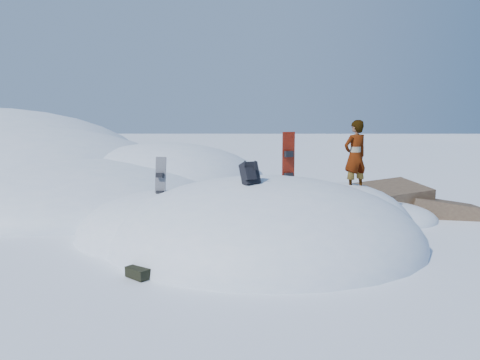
{
  "coord_description": "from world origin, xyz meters",
  "views": [
    {
      "loc": [
        -0.5,
        -10.13,
        2.85
      ],
      "look_at": [
        -0.56,
        0.3,
        1.39
      ],
      "focal_mm": 35.0,
      "sensor_mm": 36.0,
      "label": 1
    }
  ],
  "objects_px": {
    "backpack": "(250,174)",
    "person": "(355,156)",
    "snowboard_red": "(288,167)",
    "snowboard_dark": "(160,186)"
  },
  "relations": [
    {
      "from": "snowboard_red",
      "to": "snowboard_dark",
      "type": "height_order",
      "value": "snowboard_red"
    },
    {
      "from": "snowboard_dark",
      "to": "person",
      "type": "height_order",
      "value": "person"
    },
    {
      "from": "snowboard_red",
      "to": "backpack",
      "type": "xyz_separation_m",
      "value": [
        -0.91,
        -1.32,
        0.02
      ]
    },
    {
      "from": "snowboard_dark",
      "to": "backpack",
      "type": "relative_size",
      "value": 2.47
    },
    {
      "from": "snowboard_dark",
      "to": "snowboard_red",
      "type": "bearing_deg",
      "value": 23.25
    },
    {
      "from": "snowboard_red",
      "to": "snowboard_dark",
      "type": "distance_m",
      "value": 2.98
    },
    {
      "from": "backpack",
      "to": "person",
      "type": "height_order",
      "value": "person"
    },
    {
      "from": "person",
      "to": "snowboard_red",
      "type": "bearing_deg",
      "value": -25.23
    },
    {
      "from": "backpack",
      "to": "person",
      "type": "relative_size",
      "value": 0.33
    },
    {
      "from": "snowboard_red",
      "to": "snowboard_dark",
      "type": "bearing_deg",
      "value": 161.47
    }
  ]
}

